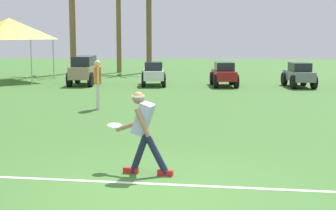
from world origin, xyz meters
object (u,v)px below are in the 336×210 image
at_px(frisbee_in_flight, 115,126).
at_px(parked_car_slot_a, 84,69).
at_px(frisbee_thrower, 143,129).
at_px(parked_car_slot_d, 299,75).
at_px(event_tent, 9,29).
at_px(palm_tree_left_of_centre, 119,16).
at_px(parked_car_slot_c, 224,74).
at_px(palm_tree_far_left, 72,8).
at_px(teammate_near_sideline, 98,80).
at_px(parked_car_slot_b, 153,73).
at_px(palm_tree_right_of_centre, 149,12).

height_order(frisbee_in_flight, parked_car_slot_a, parked_car_slot_a).
distance_m(frisbee_thrower, parked_car_slot_d, 15.62).
distance_m(frisbee_thrower, event_tent, 18.73).
distance_m(frisbee_in_flight, palm_tree_left_of_centre, 22.70).
xyz_separation_m(frisbee_thrower, frisbee_in_flight, (-0.56, 0.30, -0.01)).
distance_m(parked_car_slot_c, palm_tree_far_left, 11.65).
xyz_separation_m(parked_car_slot_d, palm_tree_far_left, (-12.16, 6.93, 3.27)).
distance_m(teammate_near_sideline, event_tent, 11.19).
height_order(frisbee_thrower, teammate_near_sideline, teammate_near_sideline).
relative_size(frisbee_thrower, frisbee_in_flight, 4.22).
xyz_separation_m(parked_car_slot_d, event_tent, (-13.92, 1.60, 2.05)).
distance_m(parked_car_slot_a, palm_tree_far_left, 7.79).
xyz_separation_m(frisbee_in_flight, parked_car_slot_d, (5.58, 14.49, -0.22)).
distance_m(teammate_near_sideline, parked_car_slot_a, 7.93).
bearing_deg(event_tent, frisbee_thrower, -61.49).
xyz_separation_m(parked_car_slot_b, parked_car_slot_c, (3.23, -0.07, 0.00)).
distance_m(frisbee_thrower, palm_tree_left_of_centre, 23.09).
relative_size(teammate_near_sideline, parked_car_slot_c, 0.68).
distance_m(teammate_near_sideline, palm_tree_right_of_centre, 15.67).
bearing_deg(parked_car_slot_d, frisbee_in_flight, -111.05).
xyz_separation_m(parked_car_slot_c, palm_tree_far_left, (-8.83, 6.86, 3.27)).
bearing_deg(teammate_near_sideline, event_tent, 125.64).
height_order(teammate_near_sideline, palm_tree_right_of_centre, palm_tree_right_of_centre).
relative_size(parked_car_slot_b, parked_car_slot_c, 1.00).
height_order(parked_car_slot_c, parked_car_slot_d, same).
bearing_deg(frisbee_thrower, palm_tree_left_of_centre, 101.33).
bearing_deg(palm_tree_left_of_centre, teammate_near_sideline, -82.26).
xyz_separation_m(frisbee_thrower, teammate_near_sideline, (-2.46, 7.39, 0.14)).
xyz_separation_m(teammate_near_sideline, parked_car_slot_a, (-2.36, 7.56, -0.22)).
relative_size(parked_car_slot_d, palm_tree_far_left, 0.35).
height_order(parked_car_slot_b, event_tent, event_tent).
xyz_separation_m(palm_tree_far_left, event_tent, (-1.76, -5.33, -1.22)).
bearing_deg(parked_car_slot_b, parked_car_slot_a, 179.41).
xyz_separation_m(frisbee_thrower, palm_tree_far_left, (-7.14, 21.72, 3.03)).
distance_m(parked_car_slot_a, parked_car_slot_b, 3.27).
bearing_deg(palm_tree_far_left, palm_tree_right_of_centre, 14.07).
xyz_separation_m(parked_car_slot_b, event_tent, (-7.35, 1.46, 2.05)).
bearing_deg(palm_tree_far_left, parked_car_slot_b, -50.53).
relative_size(frisbee_thrower, parked_car_slot_c, 0.63).
relative_size(parked_car_slot_c, palm_tree_left_of_centre, 0.41).
bearing_deg(parked_car_slot_c, frisbee_in_flight, -98.76).
distance_m(parked_car_slot_d, palm_tree_left_of_centre, 12.58).
bearing_deg(parked_car_slot_b, palm_tree_right_of_centre, 98.53).
bearing_deg(palm_tree_far_left, parked_car_slot_a, -71.02).
xyz_separation_m(teammate_near_sideline, palm_tree_left_of_centre, (-2.05, 15.11, 2.45)).
relative_size(parked_car_slot_a, event_tent, 0.69).
bearing_deg(event_tent, palm_tree_right_of_centre, 46.22).
relative_size(frisbee_thrower, palm_tree_left_of_centre, 0.26).
bearing_deg(frisbee_thrower, palm_tree_far_left, 108.20).
height_order(parked_car_slot_c, palm_tree_right_of_centre, palm_tree_right_of_centre).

